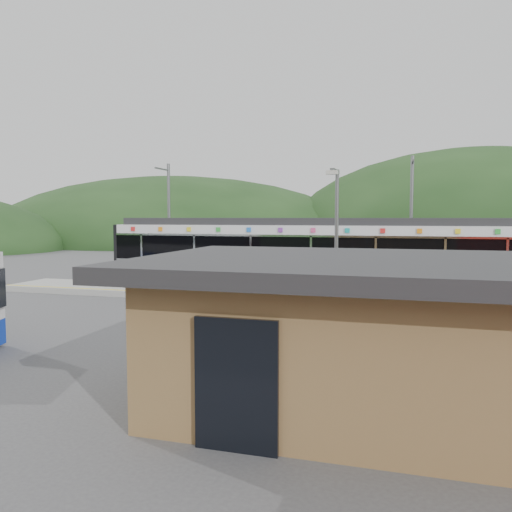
# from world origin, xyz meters

# --- Properties ---
(ground) EXTENTS (120.00, 120.00, 0.00)m
(ground) POSITION_xyz_m (0.00, 0.00, 0.00)
(ground) COLOR #4C4C4F
(ground) RESTS_ON ground
(hills) EXTENTS (146.00, 149.00, 26.00)m
(hills) POSITION_xyz_m (6.19, 5.29, 0.00)
(hills) COLOR #1E3D19
(hills) RESTS_ON ground
(platform) EXTENTS (26.00, 3.20, 0.30)m
(platform) POSITION_xyz_m (0.00, 3.30, 0.15)
(platform) COLOR #9E9E99
(platform) RESTS_ON ground
(yellow_line) EXTENTS (26.00, 0.10, 0.01)m
(yellow_line) POSITION_xyz_m (0.00, 2.00, 0.30)
(yellow_line) COLOR yellow
(yellow_line) RESTS_ON platform
(train) EXTENTS (20.44, 3.01, 3.74)m
(train) POSITION_xyz_m (1.92, 6.00, 2.06)
(train) COLOR black
(train) RESTS_ON ground
(catenary_mast_west) EXTENTS (0.18, 1.80, 7.00)m
(catenary_mast_west) POSITION_xyz_m (-7.00, 8.56, 3.65)
(catenary_mast_west) COLOR slate
(catenary_mast_west) RESTS_ON ground
(catenary_mast_east) EXTENTS (0.18, 1.80, 7.00)m
(catenary_mast_east) POSITION_xyz_m (7.00, 8.56, 3.65)
(catenary_mast_east) COLOR slate
(catenary_mast_east) RESTS_ON ground
(station_shelter) EXTENTS (9.20, 6.20, 3.00)m
(station_shelter) POSITION_xyz_m (6.00, -9.01, 1.55)
(station_shelter) COLOR olive
(station_shelter) RESTS_ON ground
(pallet_stack) EXTENTS (1.53, 1.38, 0.33)m
(pallet_stack) POSITION_xyz_m (7.31, -10.38, 0.16)
(pallet_stack) COLOR #937047
(pallet_stack) RESTS_ON ground
(lamp_post) EXTENTS (0.36, 0.96, 5.30)m
(lamp_post) POSITION_xyz_m (4.53, -3.11, 3.18)
(lamp_post) COLOR slate
(lamp_post) RESTS_ON ground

